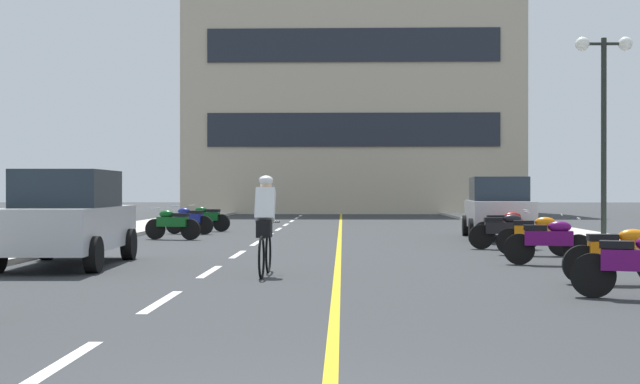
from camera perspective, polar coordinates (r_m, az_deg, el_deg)
name	(u,v)px	position (r m, az deg, el deg)	size (l,w,h in m)	color
ground_plane	(332,237)	(25.93, 0.78, -3.04)	(140.00, 140.00, 0.00)	#2D3033
curb_left	(123,230)	(29.89, -13.09, -2.50)	(2.40, 72.00, 0.12)	#B7B2A8
curb_right	(545,231)	(29.73, 14.89, -2.52)	(2.40, 72.00, 0.12)	#B7B2A8
lane_dash_0	(57,366)	(7.42, -17.24, -11.09)	(0.14, 2.20, 0.01)	silver
lane_dash_1	(161,302)	(11.23, -10.60, -7.24)	(0.14, 2.20, 0.01)	silver
lane_dash_2	(210,272)	(15.14, -7.40, -5.32)	(0.14, 2.20, 0.01)	silver
lane_dash_3	(238,254)	(19.09, -5.53, -4.18)	(0.14, 2.20, 0.01)	silver
lane_dash_4	(256,243)	(23.06, -4.31, -3.43)	(0.14, 2.20, 0.01)	silver
lane_dash_5	(269,235)	(27.03, -3.44, -2.90)	(0.14, 2.20, 0.01)	silver
lane_dash_6	(279,229)	(31.01, -2.80, -2.51)	(0.14, 2.20, 0.01)	silver
lane_dash_7	(286,225)	(35.00, -2.30, -2.20)	(0.14, 2.20, 0.01)	silver
lane_dash_8	(292,221)	(38.99, -1.91, -1.96)	(0.14, 2.20, 0.01)	silver
lane_dash_9	(296,218)	(42.98, -1.59, -1.76)	(0.14, 2.20, 0.01)	silver
lane_dash_10	(300,216)	(46.97, -1.32, -1.60)	(0.14, 2.20, 0.01)	silver
lane_dash_11	(304,214)	(50.96, -1.10, -1.46)	(0.14, 2.20, 0.01)	silver
centre_line_yellow	(340,232)	(28.93, 1.35, -2.70)	(0.12, 66.00, 0.01)	gold
office_building	(352,83)	(54.58, 2.19, 7.35)	(20.47, 8.64, 16.56)	#BCAD93
street_lamp_mid	(604,92)	(23.16, 18.51, 6.37)	(1.46, 0.36, 5.26)	black
parked_car_near	(68,218)	(16.83, -16.56, -1.66)	(2.03, 4.25, 1.82)	black
parked_car_mid	(498,208)	(25.71, 11.88, -1.03)	(2.18, 4.32, 1.82)	black
motorcycle_2	(638,264)	(11.96, 20.57, -4.53)	(1.64, 0.79, 0.92)	black
motorcycle_3	(620,254)	(13.73, 19.50, -3.93)	(1.70, 0.60, 0.92)	black
motorcycle_4	(549,241)	(16.84, 15.14, -3.17)	(1.69, 0.63, 0.92)	black
motorcycle_5	(536,234)	(19.19, 14.31, -2.76)	(1.68, 0.66, 0.92)	black
motorcycle_6	(504,230)	(21.05, 12.28, -2.50)	(1.70, 0.60, 0.92)	black
motorcycle_7	(505,226)	(23.04, 12.34, -2.27)	(1.70, 0.60, 0.92)	black
motorcycle_8	(172,223)	(24.90, -9.88, -2.09)	(1.68, 0.66, 0.92)	black
motorcycle_9	(189,220)	(27.91, -8.78, -1.84)	(1.64, 0.78, 0.92)	black
motorcycle_10	(206,218)	(29.66, -7.65, -1.72)	(1.68, 0.65, 0.92)	black
cyclist_rider	(265,223)	(14.35, -3.71, -2.08)	(0.42, 1.77, 1.71)	black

